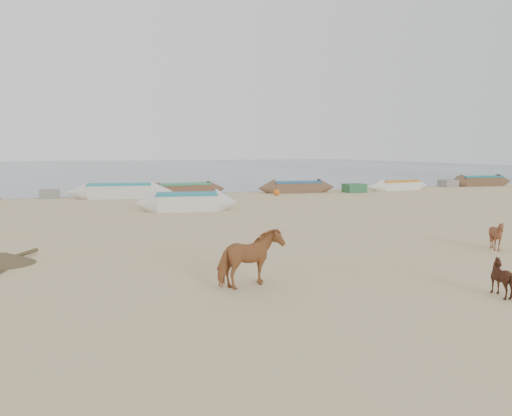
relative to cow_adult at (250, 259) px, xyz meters
The scene contains 8 objects.
ground 3.81m from the cow_adult, 46.41° to the left, with size 140.00×140.00×0.00m, color tan.
sea 84.76m from the cow_adult, 88.25° to the left, with size 160.00×160.00×0.00m, color slate.
cow_adult is the anchor object (origin of this frame).
calf_front 8.82m from the cow_adult, ahead, with size 0.76×0.86×0.95m, color brown.
calf_right 5.60m from the cow_adult, 27.37° to the right, with size 0.78×0.67×0.79m, color #502A1A.
near_canoe 15.00m from the cow_adult, 83.47° to the left, with size 5.28×1.47×0.94m, color silver, non-canonical shape.
waterline_canoes 23.34m from the cow_adult, 85.02° to the left, with size 60.55×4.16×0.98m.
beach_clutter 23.68m from the cow_adult, 73.08° to the left, with size 45.15×4.92×0.64m.
Camera 1 is at (-6.29, -13.32, 3.15)m, focal length 35.00 mm.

